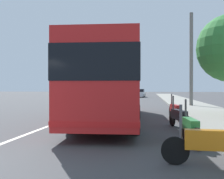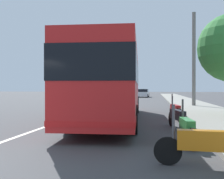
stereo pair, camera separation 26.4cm
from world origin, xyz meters
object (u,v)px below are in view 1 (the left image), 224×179
at_px(motorcycle_nearest_curb, 175,110).
at_px(car_behind_bus, 92,96).
at_px(coach_bus, 112,82).
at_px(motorcycle_by_tree, 190,128).
at_px(utility_pole, 191,60).
at_px(motorcycle_angled, 179,117).
at_px(car_far_distant, 139,93).
at_px(motorcycle_mid_row, 213,144).

xyz_separation_m(motorcycle_nearest_curb, car_behind_bus, (13.67, 7.19, 0.24)).
bearing_deg(motorcycle_nearest_curb, coach_bus, 93.02).
bearing_deg(motorcycle_by_tree, coach_bus, 25.02).
bearing_deg(car_behind_bus, utility_pole, 62.43).
height_order(coach_bus, motorcycle_nearest_curb, coach_bus).
bearing_deg(utility_pole, motorcycle_angled, 169.41).
distance_m(coach_bus, car_far_distant, 33.68).
distance_m(motorcycle_by_tree, motorcycle_angled, 2.76).
distance_m(motorcycle_mid_row, motorcycle_nearest_curb, 8.04).
relative_size(coach_bus, motorcycle_angled, 5.30).
distance_m(coach_bus, motorcycle_nearest_curb, 3.41).
distance_m(motorcycle_mid_row, utility_pole, 17.92).
distance_m(coach_bus, motorcycle_mid_row, 8.12).
xyz_separation_m(motorcycle_mid_row, car_far_distant, (41.05, 2.99, 0.21)).
height_order(motorcycle_mid_row, motorcycle_by_tree, same).
height_order(motorcycle_nearest_curb, car_behind_bus, car_behind_bus).
xyz_separation_m(motorcycle_nearest_curb, utility_pole, (9.40, -2.19, 3.43)).
bearing_deg(car_far_distant, coach_bus, -176.98).
height_order(coach_bus, motorcycle_by_tree, coach_bus).
height_order(motorcycle_angled, motorcycle_nearest_curb, motorcycle_nearest_curb).
xyz_separation_m(motorcycle_nearest_curb, car_far_distant, (33.02, 3.01, 0.18)).
bearing_deg(car_far_distant, utility_pole, -164.49).
bearing_deg(motorcycle_by_tree, motorcycle_angled, -3.94).
xyz_separation_m(car_far_distant, car_behind_bus, (-19.35, 4.18, 0.06)).
distance_m(motorcycle_angled, utility_pole, 13.16).
distance_m(motorcycle_by_tree, motorcycle_nearest_curb, 5.84).
bearing_deg(motorcycle_mid_row, utility_pole, -92.70).
height_order(motorcycle_mid_row, motorcycle_angled, motorcycle_angled).
distance_m(motorcycle_mid_row, motorcycle_angled, 4.96).
bearing_deg(motorcycle_nearest_curb, motorcycle_mid_row, 171.10).
bearing_deg(motorcycle_mid_row, motorcycle_angled, -84.05).
bearing_deg(motorcycle_by_tree, motorcycle_nearest_curb, -5.57).
height_order(coach_bus, motorcycle_mid_row, coach_bus).
relative_size(motorcycle_by_tree, car_behind_bus, 0.52).
bearing_deg(car_behind_bus, coach_bus, 13.02).
relative_size(motorcycle_angled, car_far_distant, 0.49).
distance_m(car_far_distant, car_behind_bus, 19.80).
relative_size(car_behind_bus, utility_pole, 0.51).
relative_size(motorcycle_by_tree, car_far_distant, 0.45).
xyz_separation_m(motorcycle_mid_row, car_behind_bus, (21.71, 7.17, 0.26)).
relative_size(motorcycle_angled, motorcycle_nearest_curb, 0.98).
height_order(car_far_distant, car_behind_bus, car_behind_bus).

